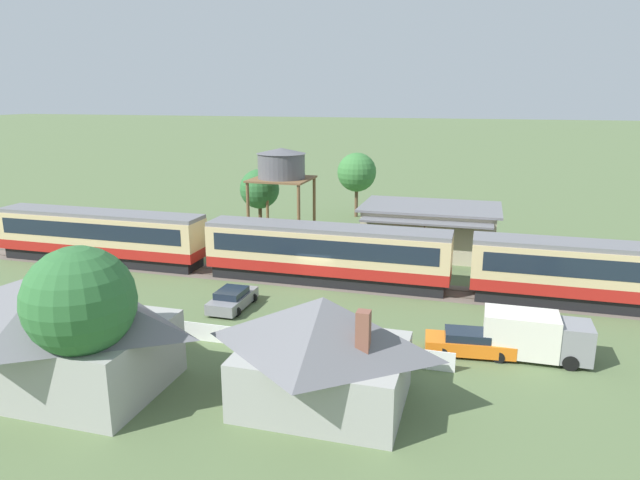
{
  "coord_description": "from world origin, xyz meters",
  "views": [
    {
      "loc": [
        11.07,
        -37.8,
        13.54
      ],
      "look_at": [
        -0.21,
        1.7,
        2.99
      ],
      "focal_mm": 32.0,
      "sensor_mm": 36.0,
      "label": 1
    }
  ],
  "objects": [
    {
      "name": "ground_plane",
      "position": [
        0.0,
        0.0,
        0.0
      ],
      "size": [
        600.0,
        600.0,
        0.0
      ],
      "primitive_type": "plane",
      "color": "#566B42"
    },
    {
      "name": "passenger_train",
      "position": [
        0.75,
        0.93,
        2.37
      ],
      "size": [
        56.82,
        3.02,
        4.28
      ],
      "color": "#AD1E19",
      "rests_on": "ground_plane"
    },
    {
      "name": "railway_track",
      "position": [
        8.3,
        0.93,
        0.01
      ],
      "size": [
        103.29,
        3.6,
        0.04
      ],
      "color": "#665B51",
      "rests_on": "ground_plane"
    },
    {
      "name": "station_building",
      "position": [
        7.0,
        11.29,
        2.12
      ],
      "size": [
        11.8,
        8.75,
        4.19
      ],
      "color": "#BCB293",
      "rests_on": "ground_plane"
    },
    {
      "name": "water_tower",
      "position": [
        -6.24,
        10.26,
        7.3
      ],
      "size": [
        5.21,
        5.21,
        8.9
      ],
      "color": "brown",
      "rests_on": "ground_plane"
    },
    {
      "name": "cottage_grey_roof",
      "position": [
        -7.48,
        -17.37,
        3.01
      ],
      "size": [
        10.38,
        6.66,
        5.78
      ],
      "color": "#9E9E99",
      "rests_on": "ground_plane"
    },
    {
      "name": "cottage_grey_roof_2",
      "position": [
        4.84,
        -15.48,
        2.62
      ],
      "size": [
        7.76,
        6.12,
        5.04
      ],
      "color": "#9E9E99",
      "rests_on": "ground_plane"
    },
    {
      "name": "picket_fence_front",
      "position": [
        -7.56,
        -10.96,
        0.53
      ],
      "size": [
        35.99,
        0.06,
        1.05
      ],
      "primitive_type": "cube",
      "color": "white",
      "rests_on": "ground_plane"
    },
    {
      "name": "parked_car_orange",
      "position": [
        11.01,
        -8.59,
        0.64
      ],
      "size": [
        4.79,
        2.25,
        1.32
      ],
      "rotation": [
        0.0,
        0.0,
        0.1
      ],
      "color": "orange",
      "rests_on": "ground_plane"
    },
    {
      "name": "parked_car_grey",
      "position": [
        -3.99,
        -5.83,
        0.63
      ],
      "size": [
        2.34,
        4.23,
        1.31
      ],
      "rotation": [
        0.0,
        0.0,
        1.56
      ],
      "color": "gray",
      "rests_on": "ground_plane"
    },
    {
      "name": "delivery_truck_grey",
      "position": [
        14.3,
        -8.13,
        1.27
      ],
      "size": [
        5.39,
        2.19,
        2.44
      ],
      "color": "gray",
      "rests_on": "ground_plane"
    },
    {
      "name": "yard_tree_0",
      "position": [
        -9.78,
        13.65,
        4.51
      ],
      "size": [
        3.87,
        3.87,
        6.47
      ],
      "color": "#4C3823",
      "rests_on": "ground_plane"
    },
    {
      "name": "yard_tree_1",
      "position": [
        -2.41,
        24.36,
        5.05
      ],
      "size": [
        4.35,
        4.35,
        7.24
      ],
      "color": "brown",
      "rests_on": "ground_plane"
    },
    {
      "name": "yard_tree_2",
      "position": [
        -4.79,
        -18.96,
        5.11
      ],
      "size": [
        4.69,
        4.69,
        7.47
      ],
      "color": "brown",
      "rests_on": "ground_plane"
    }
  ]
}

